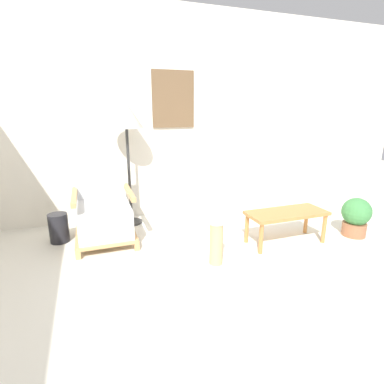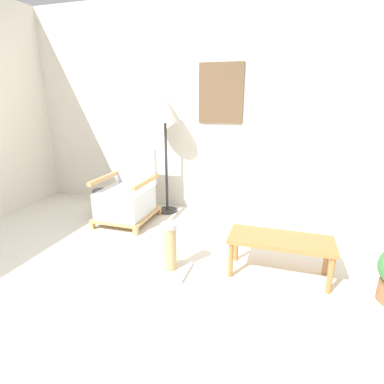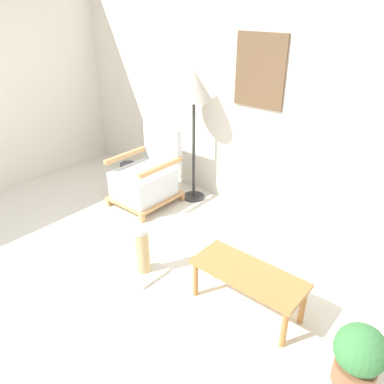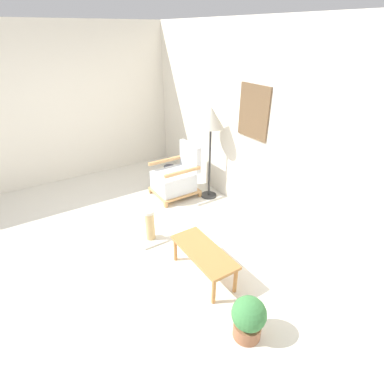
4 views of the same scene
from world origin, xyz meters
TOP-DOWN VIEW (x-y plane):
  - ground_plane at (0.00, 0.00)m, footprint 14.00×14.00m
  - wall_back at (0.00, 2.23)m, footprint 8.00×0.09m
  - armchair at (-0.92, 1.50)m, footprint 0.63×0.71m
  - floor_lamp at (-0.57, 1.94)m, footprint 0.40×0.40m
  - coffee_table at (0.94, 0.79)m, footprint 0.88×0.37m
  - vase at (-1.41, 1.64)m, footprint 0.21×0.21m
  - potted_plant at (1.82, 0.68)m, footprint 0.32×0.32m
  - scratching_post at (0.01, 0.56)m, footprint 0.33×0.33m

SIDE VIEW (x-z plane):
  - ground_plane at x=0.00m, z-range 0.00..0.00m
  - vase at x=-1.41m, z-range 0.00..0.32m
  - scratching_post at x=0.01m, z-range -0.06..0.41m
  - potted_plant at x=1.82m, z-range 0.01..0.47m
  - coffee_table at x=0.94m, z-range 0.13..0.49m
  - armchair at x=-0.92m, z-range -0.13..0.75m
  - floor_lamp at x=-0.57m, z-range 0.54..2.07m
  - wall_back at x=0.00m, z-range 0.00..2.70m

